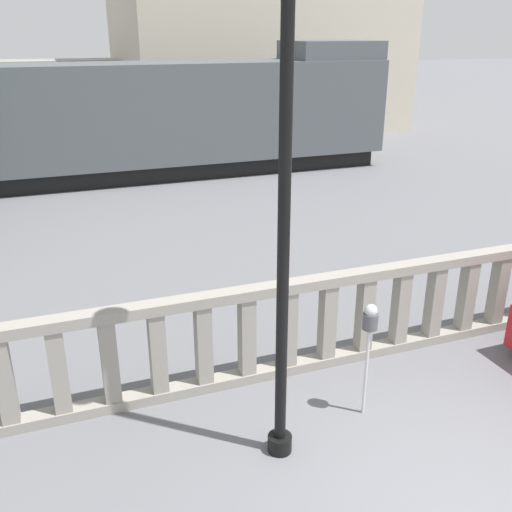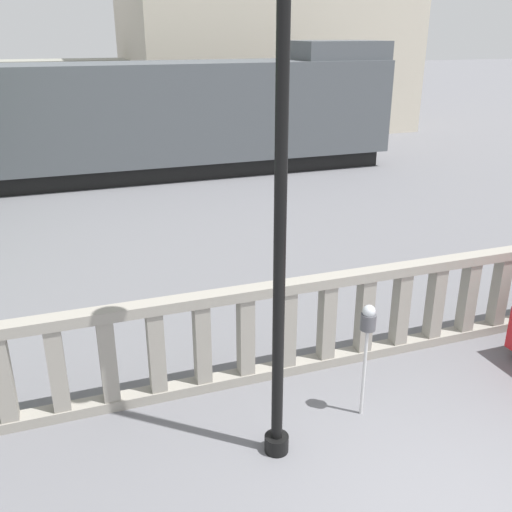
{
  "view_description": "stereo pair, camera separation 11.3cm",
  "coord_description": "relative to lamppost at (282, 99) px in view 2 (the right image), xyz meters",
  "views": [
    {
      "loc": [
        -3.4,
        -3.23,
        4.47
      ],
      "look_at": [
        -0.69,
        4.04,
        1.4
      ],
      "focal_mm": 40.0,
      "sensor_mm": 36.0,
      "label": 1
    },
    {
      "loc": [
        -3.3,
        -3.27,
        4.47
      ],
      "look_at": [
        -0.69,
        4.04,
        1.4
      ],
      "focal_mm": 40.0,
      "sensor_mm": 36.0,
      "label": 2
    }
  ],
  "objects": [
    {
      "name": "balustrade",
      "position": [
        1.32,
        1.45,
        -3.21
      ],
      "size": [
        14.18,
        0.24,
        1.39
      ],
      "color": "gray",
      "rests_on": "ground"
    },
    {
      "name": "lamppost",
      "position": [
        0.0,
        0.0,
        0.0
      ],
      "size": [
        0.4,
        0.4,
        6.28
      ],
      "color": "black",
      "rests_on": "ground"
    },
    {
      "name": "parking_meter",
      "position": [
        1.25,
        0.28,
        -2.67
      ],
      "size": [
        0.18,
        0.18,
        1.51
      ],
      "color": "silver",
      "rests_on": "ground"
    },
    {
      "name": "train_far",
      "position": [
        2.36,
        24.35,
        -2.2
      ],
      "size": [
        28.49,
        2.62,
        3.83
      ],
      "color": "black",
      "rests_on": "ground"
    }
  ]
}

